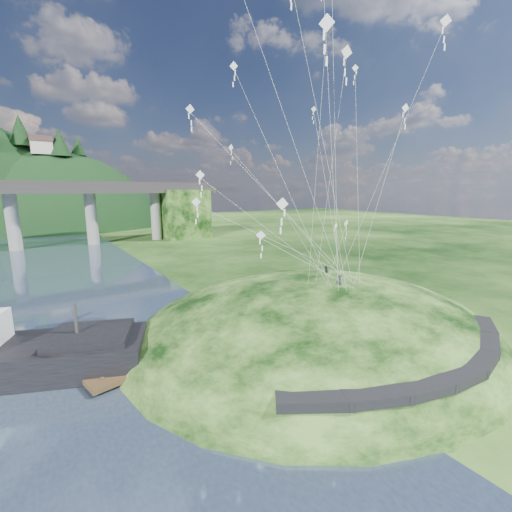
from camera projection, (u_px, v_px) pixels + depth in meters
ground at (255, 364)px, 26.08m from camera, size 320.00×320.00×0.00m
grass_hill at (315, 346)px, 32.32m from camera, size 36.00×32.00×13.00m
footpath at (437, 366)px, 21.72m from camera, size 22.29×5.84×0.83m
wooden_dock at (178, 352)px, 27.01m from camera, size 13.86×4.87×0.98m
kite_flyers at (331, 269)px, 32.14m from camera, size 3.12×4.63×1.88m
kite_swarm at (295, 108)px, 27.19m from camera, size 19.80×17.03×20.06m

